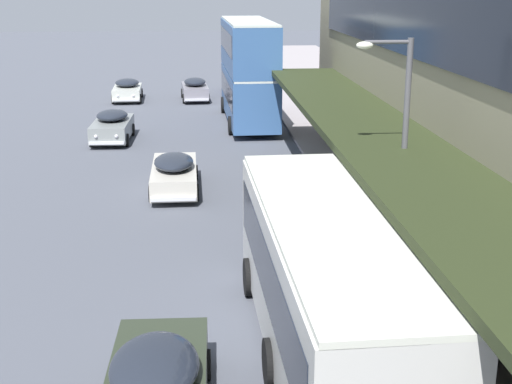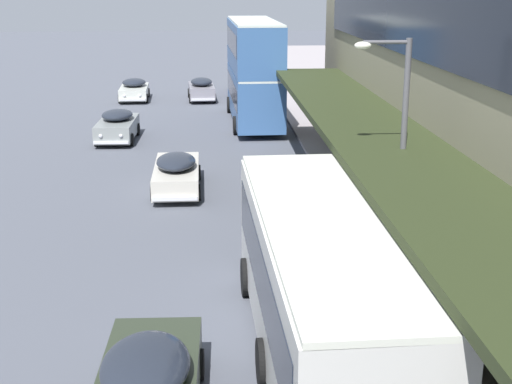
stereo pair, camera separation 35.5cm
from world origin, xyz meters
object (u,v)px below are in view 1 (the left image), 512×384
object	(u,v)px
sedan_oncoming_front	(237,83)
sedan_lead_near	(195,89)
sedan_second_near	(112,126)
sedan_lead_mid	(174,173)
sedan_trailing_near	(127,90)
transit_bus_kerbside_front	(248,68)
transit_bus_kerbside_rear	(326,280)
street_lamp	(398,139)

from	to	relation	value
sedan_oncoming_front	sedan_lead_near	size ratio (longest dim) A/B	1.10
sedan_second_near	sedan_lead_mid	bearing A→B (deg)	-70.01
sedan_lead_mid	sedan_trailing_near	world-z (taller)	sedan_lead_mid
transit_bus_kerbside_front	transit_bus_kerbside_rear	world-z (taller)	transit_bus_kerbside_front
sedan_lead_mid	sedan_second_near	bearing A→B (deg)	109.99
sedan_lead_near	sedan_second_near	bearing A→B (deg)	-108.36
sedan_trailing_near	sedan_lead_near	bearing A→B (deg)	-3.70
sedan_second_near	street_lamp	world-z (taller)	street_lamp
transit_bus_kerbside_rear	sedan_oncoming_front	bearing A→B (deg)	89.65
sedan_oncoming_front	sedan_trailing_near	bearing A→B (deg)	-160.36
sedan_lead_mid	sedan_oncoming_front	bearing A→B (deg)	81.33
transit_bus_kerbside_front	sedan_lead_near	world-z (taller)	transit_bus_kerbside_front
sedan_lead_mid	transit_bus_kerbside_front	bearing A→B (deg)	74.22
sedan_oncoming_front	street_lamp	xyz separation A→B (m)	(2.45, -34.13, 3.15)
sedan_lead_near	street_lamp	size ratio (longest dim) A/B	0.68
sedan_oncoming_front	sedan_lead_mid	xyz separation A→B (m)	(-3.85, -25.27, -0.02)
transit_bus_kerbside_rear	sedan_lead_near	distance (m)	35.78
transit_bus_kerbside_rear	sedan_lead_near	bearing A→B (deg)	94.55
sedan_trailing_near	street_lamp	world-z (taller)	street_lamp
transit_bus_kerbside_rear	sedan_lead_mid	xyz separation A→B (m)	(-3.61, 13.44, -1.18)
transit_bus_kerbside_front	sedan_trailing_near	distance (m)	11.96
sedan_second_near	sedan_oncoming_front	bearing A→B (deg)	65.17
sedan_trailing_near	street_lamp	bearing A→B (deg)	-72.03
transit_bus_kerbside_front	sedan_oncoming_front	distance (m)	11.79
transit_bus_kerbside_front	street_lamp	xyz separation A→B (m)	(2.42, -22.59, 0.75)
sedan_lead_near	sedan_lead_mid	size ratio (longest dim) A/B	0.89
sedan_lead_mid	street_lamp	xyz separation A→B (m)	(6.30, -8.87, 3.16)
street_lamp	sedan_oncoming_front	bearing A→B (deg)	94.11
sedan_lead_near	sedan_second_near	world-z (taller)	sedan_lead_near
transit_bus_kerbside_rear	street_lamp	distance (m)	5.67
sedan_second_near	sedan_trailing_near	size ratio (longest dim) A/B	1.04
sedan_trailing_near	sedan_second_near	bearing A→B (deg)	-88.14
transit_bus_kerbside_front	sedan_lead_mid	distance (m)	14.47
transit_bus_kerbside_rear	sedan_lead_near	xyz separation A→B (m)	(-2.84, 35.65, -1.14)
transit_bus_kerbside_front	sedan_lead_mid	xyz separation A→B (m)	(-3.88, -13.73, -2.42)
transit_bus_kerbside_rear	sedan_oncoming_front	xyz separation A→B (m)	(0.24, 38.71, -1.16)
sedan_oncoming_front	sedan_second_near	xyz separation A→B (m)	(-7.30, -15.78, 0.02)
sedan_lead_near	sedan_second_near	size ratio (longest dim) A/B	0.97
sedan_lead_near	sedan_trailing_near	size ratio (longest dim) A/B	1.01
transit_bus_kerbside_front	sedan_second_near	xyz separation A→B (m)	(-7.33, -4.24, -2.38)
sedan_lead_near	sedan_second_near	xyz separation A→B (m)	(-4.22, -12.73, 0.00)
sedan_second_near	sedan_trailing_near	world-z (taller)	sedan_second_near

